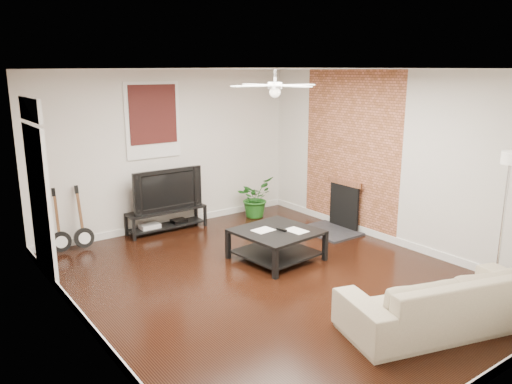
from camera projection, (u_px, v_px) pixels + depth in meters
room at (274, 179)px, 6.50m from camera, size 5.01×6.01×2.81m
brick_accent at (350, 151)px, 8.72m from camera, size 0.02×2.20×2.80m
fireplace at (336, 206)px, 8.78m from camera, size 0.80×1.10×0.92m
window_back at (153, 120)px, 8.52m from camera, size 1.00×0.06×1.30m
door_left at (40, 189)px, 6.61m from camera, size 0.08×1.00×2.50m
tv_stand at (167, 220)px, 8.84m from camera, size 1.42×0.38×0.40m
tv at (165, 189)px, 8.72m from camera, size 1.27×0.17×0.73m
coffee_table at (276, 245)px, 7.50m from camera, size 1.20×1.20×0.46m
sofa at (442, 299)px, 5.51m from camera, size 2.42×1.49×0.66m
floor_lamp at (503, 224)px, 6.22m from camera, size 0.38×0.38×1.84m
potted_plant at (255, 197)px, 9.66m from camera, size 0.89×0.85×0.77m
guitar_left at (59, 222)px, 7.69m from camera, size 0.35×0.27×1.03m
guitar_right at (82, 218)px, 7.87m from camera, size 0.33×0.24×1.03m
ceiling_fan at (275, 85)px, 6.22m from camera, size 1.24×1.24×0.32m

